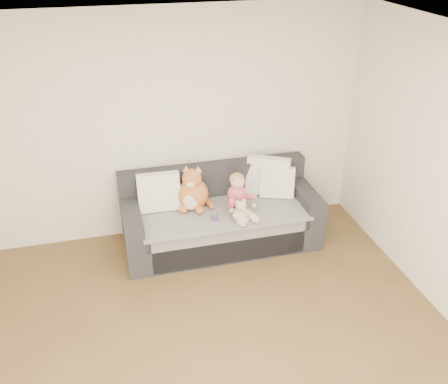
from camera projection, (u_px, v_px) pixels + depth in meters
name	position (u px, v px, depth m)	size (l,w,h in m)	color
room_shell	(209.00, 225.00, 3.77)	(5.00, 5.00, 5.00)	brown
sofa	(220.00, 218.00, 5.74)	(2.20, 0.94, 0.85)	#242529
cushion_left	(159.00, 192.00, 5.51)	(0.47, 0.22, 0.44)	silver
cushion_right_back	(268.00, 176.00, 5.82)	(0.54, 0.44, 0.47)	silver
cushion_right_front	(277.00, 182.00, 5.78)	(0.43, 0.31, 0.37)	silver
toddler	(238.00, 197.00, 5.45)	(0.33, 0.48, 0.47)	#E24F7C
plush_cat	(193.00, 192.00, 5.54)	(0.41, 0.37, 0.54)	#B16727
teddy_bear	(241.00, 213.00, 5.32)	(0.21, 0.16, 0.27)	tan
plush_cow	(238.00, 211.00, 5.43)	(0.13, 0.20, 0.16)	white
sippy_cup	(215.00, 216.00, 5.36)	(0.10, 0.07, 0.10)	#5F3289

